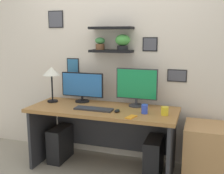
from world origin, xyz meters
TOP-DOWN VIEW (x-y plane):
  - ground_plane at (0.00, 0.00)m, footprint 8.00×8.00m
  - back_wall_assembly at (0.00, 0.44)m, footprint 4.40×0.24m
  - desk at (0.00, 0.06)m, footprint 1.73×0.68m
  - monitor_left at (-0.35, 0.22)m, footprint 0.55×0.18m
  - monitor_right at (0.35, 0.22)m, footprint 0.49×0.18m
  - keyboard at (-0.07, -0.10)m, footprint 0.44×0.14m
  - computer_mouse at (0.21, -0.11)m, footprint 0.06×0.09m
  - desk_lamp at (-0.71, 0.09)m, footprint 0.22×0.22m
  - cell_phone at (0.41, -0.25)m, footprint 0.11×0.15m
  - coffee_mug at (0.72, -0.06)m, footprint 0.08×0.08m
  - pen_cup at (0.51, -0.07)m, footprint 0.07×0.07m
  - drawer_cabinet at (1.15, 0.11)m, footprint 0.44×0.50m
  - computer_tower_left at (-0.60, 0.06)m, footprint 0.18×0.40m
  - computer_tower_right at (0.61, 0.03)m, footprint 0.18×0.40m

SIDE VIEW (x-z plane):
  - ground_plane at x=0.00m, z-range 0.00..0.00m
  - computer_tower_left at x=-0.60m, z-range 0.00..0.43m
  - computer_tower_right at x=0.61m, z-range 0.00..0.43m
  - drawer_cabinet at x=1.15m, z-range 0.00..0.62m
  - desk at x=0.00m, z-range 0.17..0.92m
  - cell_phone at x=0.41m, z-range 0.75..0.76m
  - keyboard at x=-0.07m, z-range 0.75..0.77m
  - computer_mouse at x=0.21m, z-range 0.75..0.78m
  - coffee_mug at x=0.72m, z-range 0.75..0.84m
  - pen_cup at x=0.51m, z-range 0.75..0.85m
  - monitor_left at x=-0.35m, z-range 0.76..1.13m
  - monitor_right at x=0.35m, z-range 0.77..1.22m
  - desk_lamp at x=-0.71m, z-range 0.89..1.34m
  - back_wall_assembly at x=0.00m, z-range 0.00..2.70m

